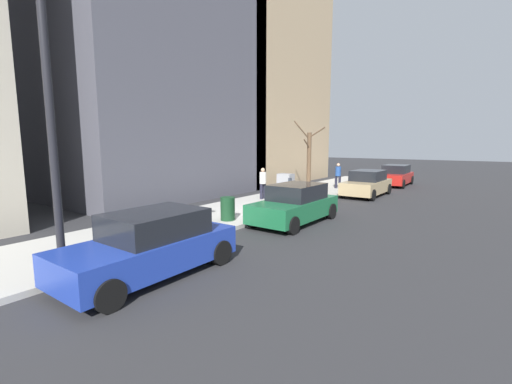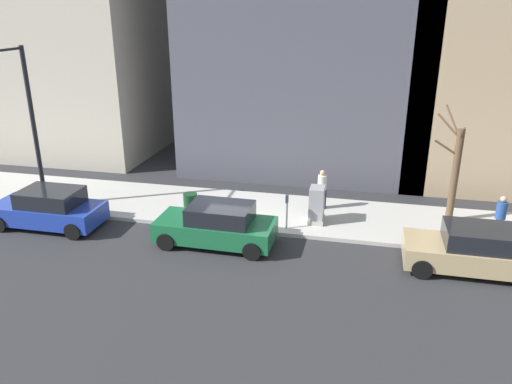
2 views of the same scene
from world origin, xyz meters
name	(u,v)px [view 1 (image 1 of 2)]	position (x,y,z in m)	size (l,w,h in m)	color
ground_plane	(275,218)	(0.00, 0.00, 0.00)	(120.00, 120.00, 0.00)	#2B2B2D
sidewalk	(238,211)	(2.00, 0.00, 0.07)	(4.00, 36.00, 0.15)	#B2AFA8
parked_car_red	(395,176)	(-1.18, -14.63, 0.74)	(2.03, 4.25, 1.52)	red
parked_car_tan	(367,184)	(-1.14, -8.28, 0.74)	(1.92, 4.20, 1.52)	tan
parked_car_green	(295,204)	(-1.11, 0.28, 0.74)	(1.97, 4.22, 1.52)	#196038
parked_car_blue	(151,245)	(-1.05, 7.03, 0.74)	(1.93, 4.21, 1.52)	#1E389E
parking_meter	(290,189)	(0.45, -1.97, 0.98)	(0.14, 0.10, 1.35)	slate
utility_box	(286,188)	(1.30, -3.00, 0.85)	(0.83, 0.61, 1.43)	#A8A399
streetlamp	(55,101)	(0.28, 8.33, 4.02)	(1.97, 0.32, 6.50)	black
bare_tree	(309,158)	(2.60, -8.03, 2.15)	(2.00, 1.05, 4.40)	brown
trash_bin	(228,209)	(0.90, 1.99, 0.60)	(0.56, 0.56, 0.90)	#14381E
pedestrian_near_meter	(338,174)	(1.19, -9.52, 1.09)	(0.40, 0.36, 1.66)	#1E1E2D
pedestrian_midblock	(263,181)	(2.74, -3.05, 1.09)	(0.36, 0.40, 1.66)	#1E1E2D
office_tower_left	(241,1)	(11.15, -11.93, 14.84)	(11.30, 11.30, 29.67)	tan
office_block_center	(133,49)	(11.39, -1.49, 8.84)	(11.77, 11.77, 17.68)	#4C4C56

